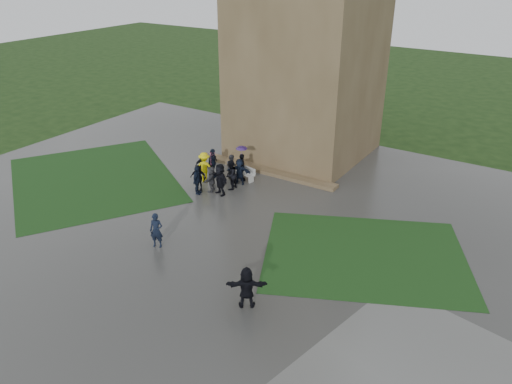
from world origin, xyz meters
The scene contains 10 objects.
ground centered at (0.00, 0.00, 0.00)m, with size 120.00×120.00×0.00m, color black.
plaza centered at (0.00, 2.00, 0.01)m, with size 34.00×34.00×0.02m, color #353533.
lawn_inset_left centered at (-8.50, 4.00, 0.03)m, with size 11.00×9.00×0.01m, color black.
lawn_inset_right centered at (8.50, 5.00, 0.03)m, with size 9.00×7.00×0.01m, color black.
tower centered at (0.00, 15.00, 9.00)m, with size 8.00×8.00×18.00m, color brown.
tower_plinth centered at (0.00, 10.60, 0.13)m, with size 9.00×0.80×0.22m, color brown.
bench centered at (-0.75, 9.00, 0.44)m, with size 1.48×0.74×0.82m.
visitor_cluster centered at (-1.58, 7.35, 0.95)m, with size 3.56×3.99×2.36m.
pedestrian_mid centered at (0.07, 0.44, 0.87)m, with size 0.62×0.41×1.70m, color black.
pedestrian_near centered at (6.00, -0.92, 0.89)m, with size 1.61×0.58×1.74m, color black.
Camera 1 is at (14.76, -13.81, 12.48)m, focal length 35.00 mm.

